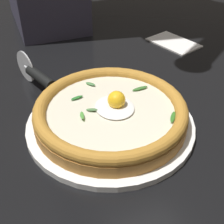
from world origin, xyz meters
TOP-DOWN VIEW (x-y plane):
  - ground_plane at (0.00, 0.00)m, footprint 2.40×2.40m
  - pizza_plate at (-0.05, 0.00)m, footprint 0.31×0.31m
  - pizza at (-0.05, 0.00)m, footprint 0.28×0.28m
  - pizza_cutter at (-0.24, -0.09)m, footprint 0.14×0.05m
  - folded_napkin at (-0.30, 0.33)m, footprint 0.16×0.12m

SIDE VIEW (x-z plane):
  - ground_plane at x=0.00m, z-range -0.03..0.00m
  - folded_napkin at x=-0.30m, z-range 0.00..0.01m
  - pizza_plate at x=-0.05m, z-range 0.00..0.01m
  - pizza at x=-0.05m, z-range 0.00..0.06m
  - pizza_cutter at x=-0.24m, z-range 0.00..0.07m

